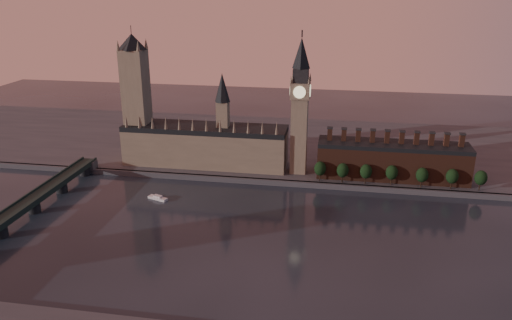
{
  "coord_description": "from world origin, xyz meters",
  "views": [
    {
      "loc": [
        38.71,
        -251.64,
        142.79
      ],
      "look_at": [
        -13.65,
        55.0,
        31.6
      ],
      "focal_mm": 35.0,
      "sensor_mm": 36.0,
      "label": 1
    }
  ],
  "objects_px": {
    "big_ben": "(300,105)",
    "victoria_tower": "(136,94)",
    "westminster_bridge": "(15,215)",
    "river_boat": "(158,198)"
  },
  "relations": [
    {
      "from": "westminster_bridge",
      "to": "river_boat",
      "type": "bearing_deg",
      "value": 36.12
    },
    {
      "from": "westminster_bridge",
      "to": "river_boat",
      "type": "relative_size",
      "value": 13.23
    },
    {
      "from": "victoria_tower",
      "to": "big_ben",
      "type": "height_order",
      "value": "victoria_tower"
    },
    {
      "from": "victoria_tower",
      "to": "big_ben",
      "type": "bearing_deg",
      "value": -2.2
    },
    {
      "from": "westminster_bridge",
      "to": "river_boat",
      "type": "xyz_separation_m",
      "value": [
        72.65,
        53.02,
        -6.32
      ]
    },
    {
      "from": "big_ben",
      "to": "river_boat",
      "type": "distance_m",
      "value": 123.26
    },
    {
      "from": "big_ben",
      "to": "victoria_tower",
      "type": "bearing_deg",
      "value": 177.8
    },
    {
      "from": "big_ben",
      "to": "westminster_bridge",
      "type": "height_order",
      "value": "big_ben"
    },
    {
      "from": "river_boat",
      "to": "westminster_bridge",
      "type": "bearing_deg",
      "value": -124.23
    },
    {
      "from": "victoria_tower",
      "to": "big_ben",
      "type": "xyz_separation_m",
      "value": [
        130.0,
        -5.0,
        -2.26
      ]
    }
  ]
}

